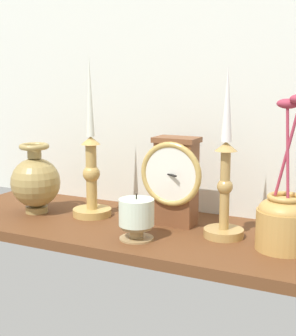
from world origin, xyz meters
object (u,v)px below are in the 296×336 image
(candlestick_tall_center, at_px, (91,172))
(brass_vase_jar, at_px, (284,218))
(candlestick_tall_left, at_px, (225,181))
(mantel_clock, at_px, (175,179))
(pillar_candle_front, at_px, (136,217))
(brass_vase_bulbous, at_px, (36,181))

(candlestick_tall_center, height_order, brass_vase_jar, candlestick_tall_center)
(candlestick_tall_left, relative_size, candlestick_tall_center, 0.93)
(mantel_clock, relative_size, candlestick_tall_center, 0.52)
(candlestick_tall_left, bearing_deg, pillar_candle_front, -148.58)
(brass_vase_bulbous, relative_size, brass_vase_jar, 0.57)
(pillar_candle_front, bearing_deg, mantel_clock, 76.10)
(candlestick_tall_left, distance_m, pillar_candle_front, 0.21)
(pillar_candle_front, bearing_deg, brass_vase_bulbous, 167.10)
(brass_vase_bulbous, xyz_separation_m, brass_vase_jar, (0.63, 0.00, -0.02))
(mantel_clock, distance_m, brass_vase_bulbous, 0.37)
(brass_vase_jar, bearing_deg, candlestick_tall_left, 170.06)
(brass_vase_jar, relative_size, pillar_candle_front, 3.11)
(candlestick_tall_center, xyz_separation_m, brass_vase_bulbous, (-0.15, -0.04, -0.03))
(candlestick_tall_center, distance_m, brass_vase_jar, 0.49)
(mantel_clock, height_order, brass_vase_bulbous, mantel_clock)
(brass_vase_jar, height_order, pillar_candle_front, brass_vase_jar)
(brass_vase_bulbous, bearing_deg, pillar_candle_front, -12.90)
(candlestick_tall_center, relative_size, pillar_candle_front, 3.95)
(candlestick_tall_center, bearing_deg, brass_vase_bulbous, -165.27)
(mantel_clock, distance_m, candlestick_tall_center, 0.22)
(mantel_clock, bearing_deg, brass_vase_jar, -11.70)
(brass_vase_bulbous, bearing_deg, mantel_clock, 8.58)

